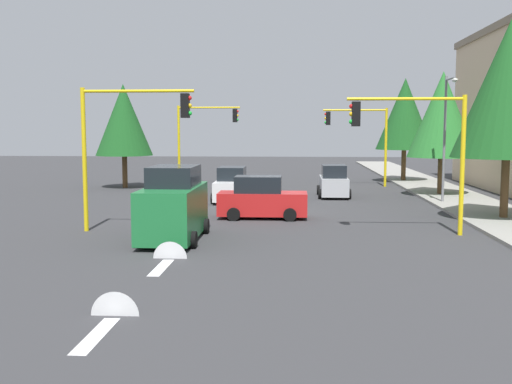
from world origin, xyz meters
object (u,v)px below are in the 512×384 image
delivery_van_green (173,206)px  traffic_signal_near_left (415,136)px  car_white (232,186)px  traffic_signal_far_right (203,129)px  street_lamp_curbside (447,125)px  traffic_signal_far_left (361,131)px  car_red (262,199)px  tree_roadside_mid (442,115)px  traffic_signal_near_right (127,130)px  tree_roadside_near (509,89)px  car_silver (334,182)px  tree_roadside_far (405,114)px  tree_opposite_side (124,120)px

delivery_van_green → traffic_signal_near_left: bearing=100.7°
traffic_signal_near_left → car_white: bearing=-141.8°
traffic_signal_far_right → street_lamp_curbside: street_lamp_curbside is taller
traffic_signal_far_left → car_red: size_ratio=1.36×
tree_roadside_mid → street_lamp_curbside: bearing=-10.3°
traffic_signal_near_right → tree_roadside_near: tree_roadside_near is taller
car_silver → delivery_van_green: bearing=-24.9°
street_lamp_curbside → car_silver: size_ratio=1.82×
traffic_signal_far_right → car_silver: traffic_signal_far_right is taller
traffic_signal_near_left → tree_roadside_mid: (-14.00, 4.34, 1.14)m
traffic_signal_far_right → tree_roadside_far: size_ratio=0.72×
traffic_signal_near_left → traffic_signal_far_right: bearing=-150.3°
traffic_signal_near_right → car_white: (-10.52, 3.09, -3.20)m
delivery_van_green → car_silver: size_ratio=1.25×
tree_roadside_mid → car_white: (3.48, -12.63, -4.12)m
street_lamp_curbside → tree_opposite_side: tree_opposite_side is taller
traffic_signal_near_right → traffic_signal_near_left: traffic_signal_near_right is taller
delivery_van_green → tree_roadside_mid: bearing=139.3°
tree_roadside_near → tree_opposite_side: 25.68m
traffic_signal_far_left → tree_roadside_mid: 7.46m
tree_roadside_mid → tree_roadside_near: tree_roadside_near is taller
traffic_signal_far_left → street_lamp_curbside: 10.97m
car_red → car_white: bearing=-162.3°
car_silver → traffic_signal_far_left: bearing=161.4°
traffic_signal_near_left → traffic_signal_far_left: 20.00m
traffic_signal_far_right → car_white: (9.48, 3.10, -3.22)m
traffic_signal_near_left → tree_roadside_far: size_ratio=0.68×
street_lamp_curbside → tree_roadside_near: tree_roadside_near is taller
traffic_signal_far_left → car_silver: (6.90, -2.32, -3.09)m
car_silver → traffic_signal_near_left: bearing=9.9°
car_silver → tree_roadside_far: bearing=150.6°
traffic_signal_near_left → car_red: 7.96m
tree_roadside_mid → delivery_van_green: size_ratio=1.59×
tree_roadside_near → traffic_signal_near_right: bearing=-76.1°
tree_roadside_far → car_white: tree_roadside_far is taller
tree_opposite_side → car_silver: 15.66m
tree_opposite_side → car_white: tree_opposite_side is taller
traffic_signal_near_left → street_lamp_curbside: street_lamp_curbside is taller
tree_roadside_far → tree_opposite_side: bearing=-73.7°
tree_roadside_far → car_silver: size_ratio=2.10×
tree_roadside_near → traffic_signal_far_right: bearing=-134.6°
car_silver → street_lamp_curbside: bearing=59.1°
tree_roadside_mid → car_white: tree_roadside_mid is taller
delivery_van_green → car_silver: (-14.84, 6.90, -0.39)m
tree_roadside_near → car_red: bearing=-90.0°
tree_opposite_side → delivery_van_green: (19.74, 7.47, -3.48)m
tree_roadside_mid → car_red: 15.10m
tree_roadside_far → tree_roadside_near: bearing=2.9°
tree_roadside_far → delivery_van_green: 29.13m
delivery_van_green → car_red: size_ratio=1.16×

